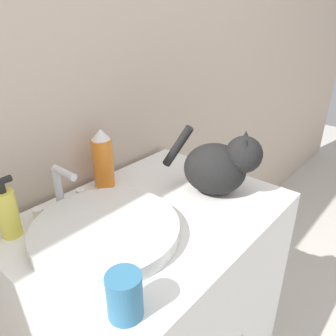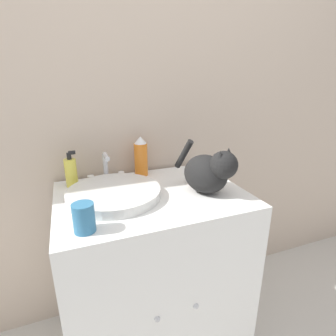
# 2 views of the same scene
# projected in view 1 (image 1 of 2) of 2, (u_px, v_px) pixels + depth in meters

# --- Properties ---
(wall_back) EXTENTS (6.00, 0.05, 2.50)m
(wall_back) POSITION_uv_depth(u_px,v_px,m) (67.00, 61.00, 1.01)
(wall_back) COLOR #C6B29E
(wall_back) RESTS_ON ground_plane
(vanity_cabinet) EXTENTS (0.81, 0.61, 0.84)m
(vanity_cabinet) POSITION_uv_depth(u_px,v_px,m) (154.00, 312.00, 1.17)
(vanity_cabinet) COLOR white
(vanity_cabinet) RESTS_ON ground_plane
(sink_basin) EXTENTS (0.39, 0.39, 0.04)m
(sink_basin) POSITION_uv_depth(u_px,v_px,m) (106.00, 230.00, 0.87)
(sink_basin) COLOR silver
(sink_basin) RESTS_ON vanity_cabinet
(faucet) EXTENTS (0.18, 0.11, 0.15)m
(faucet) POSITION_uv_depth(u_px,v_px,m) (61.00, 191.00, 0.97)
(faucet) COLOR silver
(faucet) RESTS_ON vanity_cabinet
(cat) EXTENTS (0.24, 0.32, 0.23)m
(cat) POSITION_uv_depth(u_px,v_px,m) (221.00, 165.00, 1.05)
(cat) COLOR black
(cat) RESTS_ON vanity_cabinet
(soap_bottle) EXTENTS (0.06, 0.05, 0.17)m
(soap_bottle) POSITION_uv_depth(u_px,v_px,m) (7.00, 213.00, 0.86)
(soap_bottle) COLOR #EADB4C
(soap_bottle) RESTS_ON vanity_cabinet
(spray_bottle) EXTENTS (0.07, 0.07, 0.21)m
(spray_bottle) POSITION_uv_depth(u_px,v_px,m) (103.00, 159.00, 1.09)
(spray_bottle) COLOR orange
(spray_bottle) RESTS_ON vanity_cabinet
(cup) EXTENTS (0.07, 0.07, 0.10)m
(cup) POSITION_uv_depth(u_px,v_px,m) (125.00, 295.00, 0.63)
(cup) COLOR teal
(cup) RESTS_ON vanity_cabinet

